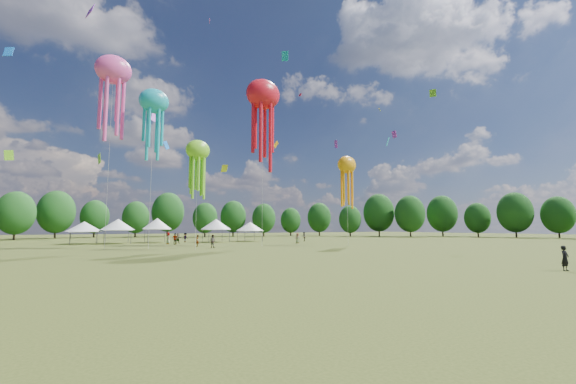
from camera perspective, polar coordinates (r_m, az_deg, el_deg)
ground at (r=22.45m, az=24.57°, el=-12.27°), size 300.00×300.00×0.00m
observer_main at (r=29.06m, az=38.10°, el=-8.39°), size 0.61×0.43×1.59m
spectator_near at (r=48.81m, az=-12.06°, el=-7.79°), size 1.09×1.08×1.77m
spectators_far at (r=64.10m, az=-11.73°, el=-7.27°), size 26.71×16.91×1.89m
festival_tents at (r=68.53m, az=-18.69°, el=-5.08°), size 34.28×10.17×4.45m
show_kites at (r=52.31m, az=-11.55°, el=11.97°), size 35.65×11.49×25.33m
small_kites at (r=65.26m, az=-13.17°, el=19.66°), size 74.96×55.96×46.01m
treeline at (r=76.88m, az=-19.63°, el=-2.56°), size 201.57×95.24×13.43m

